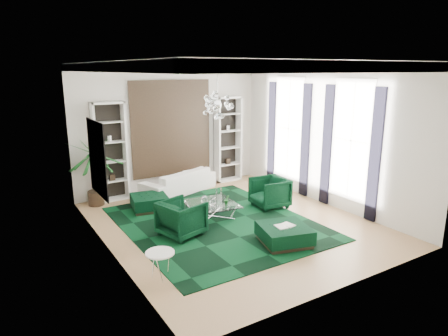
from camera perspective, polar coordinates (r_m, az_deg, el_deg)
floor at (r=9.87m, az=1.23°, el=-7.88°), size 6.00×7.00×0.02m
ceiling at (r=9.16m, az=1.36°, el=14.88°), size 6.00×7.00×0.02m
wall_back at (r=12.38m, az=-7.62°, el=5.67°), size 6.00×0.02×3.80m
wall_front at (r=6.74m, az=17.75°, el=-1.89°), size 6.00×0.02×3.80m
wall_left at (r=8.13m, az=-16.81°, el=0.82°), size 0.02×7.00×3.80m
wall_right at (r=11.23m, az=14.32°, el=4.51°), size 0.02×7.00×3.80m
crown_molding at (r=9.16m, az=1.36°, el=14.19°), size 6.00×7.00×0.18m
ceiling_medallion at (r=9.42m, az=0.33°, el=14.61°), size 0.90×0.90×0.05m
tapestry at (r=12.34m, az=-7.53°, el=5.64°), size 2.50×0.06×2.80m
shelving_left at (r=11.63m, az=-15.92°, el=2.21°), size 0.90×0.38×2.80m
shelving_right at (r=13.20m, az=0.56°, el=4.10°), size 0.90×0.38×2.80m
painting at (r=8.72m, az=-17.57°, el=1.30°), size 0.04×1.30×1.60m
window_near at (r=10.62m, az=17.72°, el=3.75°), size 0.03×1.10×2.90m
curtain_near_a at (r=10.16m, az=20.80°, el=1.62°), size 0.07×0.30×3.25m
curtain_near_b at (r=11.16m, az=14.49°, el=3.13°), size 0.07×0.30×3.25m
window_far at (r=12.30m, az=9.24°, el=5.55°), size 0.03×1.10×2.90m
curtain_far_a at (r=11.74m, az=11.55°, el=3.82°), size 0.07×0.30×3.25m
curtain_far_b at (r=12.90m, az=6.82°, el=4.90°), size 0.07×0.30×3.25m
rug at (r=9.84m, az=-1.13°, el=-7.83°), size 4.20×5.00×0.02m
sofa at (r=12.18m, az=-6.52°, el=-1.91°), size 2.57×1.65×0.70m
armchair_left at (r=9.07m, az=-6.08°, el=-7.15°), size 1.10×1.08×0.81m
armchair_right at (r=10.91m, az=6.54°, el=-3.50°), size 0.97×0.95×0.81m
coffee_table at (r=10.03m, az=-1.83°, el=-6.19°), size 1.33×1.33×0.41m
ottoman_side at (r=10.85m, az=-10.62°, el=-4.89°), size 1.05×1.05×0.40m
ottoman_front at (r=8.79m, az=8.60°, el=-9.43°), size 1.23×1.23×0.40m
book at (r=8.70m, az=8.65°, el=-8.13°), size 0.42×0.28×0.03m
side_table at (r=7.42m, az=-9.06°, el=-13.62°), size 0.52×0.52×0.50m
palm at (r=11.35m, az=-18.17°, el=0.73°), size 1.91×1.91×2.40m
chandelier at (r=9.42m, az=-0.95°, el=9.01°), size 0.86×0.86×0.72m
table_plant at (r=9.87m, az=0.39°, el=-4.53°), size 0.16×0.14×0.24m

